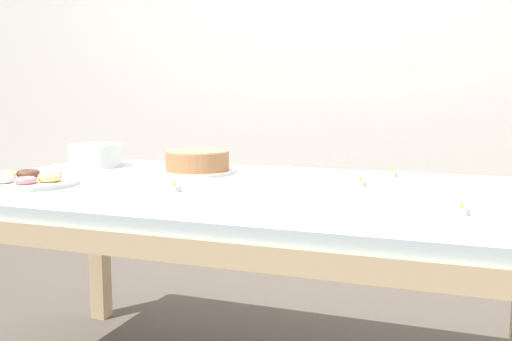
{
  "coord_description": "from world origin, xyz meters",
  "views": [
    {
      "loc": [
        0.65,
        -1.66,
        1.02
      ],
      "look_at": [
        0.07,
        -0.06,
        0.79
      ],
      "focal_mm": 40.0,
      "sensor_mm": 36.0,
      "label": 1
    }
  ],
  "objects_px": {
    "tealight_left_edge": "(361,183)",
    "tealight_right_edge": "(392,174)",
    "pastry_platter": "(27,180)",
    "cake_chocolate_round": "(197,162)",
    "tealight_near_cakes": "(461,211)",
    "tealight_centre": "(175,188)",
    "plate_stack": "(95,155)"
  },
  "relations": [
    {
      "from": "plate_stack",
      "to": "tealight_centre",
      "type": "distance_m",
      "value": 0.71
    },
    {
      "from": "plate_stack",
      "to": "tealight_near_cakes",
      "type": "relative_size",
      "value": 5.25
    },
    {
      "from": "pastry_platter",
      "to": "plate_stack",
      "type": "bearing_deg",
      "value": 98.5
    },
    {
      "from": "tealight_right_edge",
      "to": "tealight_near_cakes",
      "type": "height_order",
      "value": "same"
    },
    {
      "from": "pastry_platter",
      "to": "tealight_right_edge",
      "type": "distance_m",
      "value": 1.23
    },
    {
      "from": "cake_chocolate_round",
      "to": "tealight_right_edge",
      "type": "xyz_separation_m",
      "value": [
        0.68,
        0.16,
        -0.03
      ]
    },
    {
      "from": "plate_stack",
      "to": "tealight_left_edge",
      "type": "height_order",
      "value": "plate_stack"
    },
    {
      "from": "cake_chocolate_round",
      "to": "tealight_near_cakes",
      "type": "height_order",
      "value": "cake_chocolate_round"
    },
    {
      "from": "pastry_platter",
      "to": "tealight_left_edge",
      "type": "relative_size",
      "value": 8.22
    },
    {
      "from": "pastry_platter",
      "to": "tealight_near_cakes",
      "type": "height_order",
      "value": "pastry_platter"
    },
    {
      "from": "tealight_centre",
      "to": "plate_stack",
      "type": "bearing_deg",
      "value": 144.18
    },
    {
      "from": "cake_chocolate_round",
      "to": "pastry_platter",
      "type": "distance_m",
      "value": 0.58
    },
    {
      "from": "tealight_right_edge",
      "to": "tealight_left_edge",
      "type": "bearing_deg",
      "value": -104.81
    },
    {
      "from": "tealight_right_edge",
      "to": "pastry_platter",
      "type": "bearing_deg",
      "value": -151.6
    },
    {
      "from": "tealight_centre",
      "to": "tealight_right_edge",
      "type": "relative_size",
      "value": 1.0
    },
    {
      "from": "tealight_near_cakes",
      "to": "tealight_centre",
      "type": "bearing_deg",
      "value": 175.64
    },
    {
      "from": "plate_stack",
      "to": "tealight_centre",
      "type": "bearing_deg",
      "value": -35.82
    },
    {
      "from": "pastry_platter",
      "to": "tealight_left_edge",
      "type": "distance_m",
      "value": 1.07
    },
    {
      "from": "tealight_near_cakes",
      "to": "plate_stack",
      "type": "bearing_deg",
      "value": 160.95
    },
    {
      "from": "tealight_left_edge",
      "to": "tealight_right_edge",
      "type": "bearing_deg",
      "value": 75.19
    },
    {
      "from": "tealight_left_edge",
      "to": "pastry_platter",
      "type": "bearing_deg",
      "value": -161.91
    },
    {
      "from": "cake_chocolate_round",
      "to": "tealight_near_cakes",
      "type": "relative_size",
      "value": 6.68
    },
    {
      "from": "tealight_right_edge",
      "to": "tealight_left_edge",
      "type": "height_order",
      "value": "same"
    },
    {
      "from": "plate_stack",
      "to": "tealight_centre",
      "type": "relative_size",
      "value": 5.25
    },
    {
      "from": "pastry_platter",
      "to": "tealight_right_edge",
      "type": "height_order",
      "value": "pastry_platter"
    },
    {
      "from": "cake_chocolate_round",
      "to": "pastry_platter",
      "type": "height_order",
      "value": "cake_chocolate_round"
    },
    {
      "from": "pastry_platter",
      "to": "tealight_near_cakes",
      "type": "xyz_separation_m",
      "value": [
        1.32,
        -0.01,
        -0.0
      ]
    },
    {
      "from": "tealight_right_edge",
      "to": "tealight_left_edge",
      "type": "distance_m",
      "value": 0.26
    },
    {
      "from": "pastry_platter",
      "to": "cake_chocolate_round",
      "type": "bearing_deg",
      "value": 46.56
    },
    {
      "from": "tealight_centre",
      "to": "tealight_left_edge",
      "type": "height_order",
      "value": "same"
    },
    {
      "from": "tealight_centre",
      "to": "tealight_left_edge",
      "type": "bearing_deg",
      "value": 29.32
    },
    {
      "from": "tealight_near_cakes",
      "to": "tealight_left_edge",
      "type": "xyz_separation_m",
      "value": [
        -0.3,
        0.35,
        0.0
      ]
    }
  ]
}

